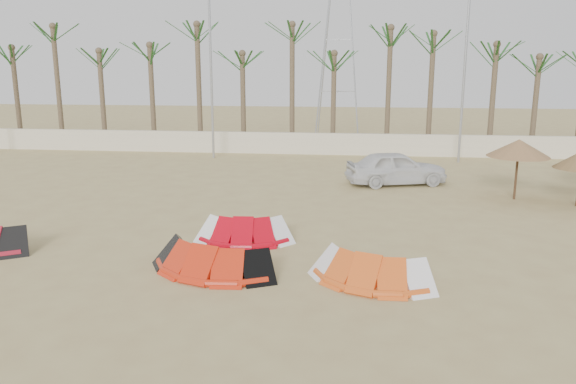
# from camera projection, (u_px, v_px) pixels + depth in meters

# --- Properties ---
(ground) EXTENTS (120.00, 120.00, 0.00)m
(ground) POSITION_uv_depth(u_px,v_px,m) (258.00, 305.00, 12.92)
(ground) COLOR tan
(ground) RESTS_ON ground
(boundary_wall) EXTENTS (60.00, 0.30, 1.30)m
(boundary_wall) POSITION_uv_depth(u_px,v_px,m) (318.00, 144.00, 34.07)
(boundary_wall) COLOR beige
(boundary_wall) RESTS_ON ground
(palm_line) EXTENTS (52.00, 4.00, 7.70)m
(palm_line) POSITION_uv_depth(u_px,v_px,m) (331.00, 46.00, 34.15)
(palm_line) COLOR brown
(palm_line) RESTS_ON ground
(lamp_b) EXTENTS (1.25, 0.14, 11.00)m
(lamp_b) POSITION_uv_depth(u_px,v_px,m) (211.00, 57.00, 31.64)
(lamp_b) COLOR #A5A8AD
(lamp_b) RESTS_ON ground
(lamp_c) EXTENTS (1.25, 0.14, 11.00)m
(lamp_c) POSITION_uv_depth(u_px,v_px,m) (466.00, 57.00, 30.09)
(lamp_c) COLOR #A5A8AD
(lamp_c) RESTS_ON ground
(pylon) EXTENTS (3.00, 3.00, 14.00)m
(pylon) POSITION_uv_depth(u_px,v_px,m) (337.00, 141.00, 39.91)
(pylon) COLOR #A5A8AD
(pylon) RESTS_ON ground
(kite_red_mid) EXTENTS (3.86, 2.45, 0.90)m
(kite_red_mid) POSITION_uv_depth(u_px,v_px,m) (214.00, 254.00, 15.08)
(kite_red_mid) COLOR red
(kite_red_mid) RESTS_ON ground
(kite_red_right) EXTENTS (3.02, 1.67, 0.90)m
(kite_red_right) POSITION_uv_depth(u_px,v_px,m) (246.00, 227.00, 17.58)
(kite_red_right) COLOR #C00414
(kite_red_right) RESTS_ON ground
(kite_orange) EXTENTS (3.53, 2.42, 0.90)m
(kite_orange) POSITION_uv_depth(u_px,v_px,m) (370.00, 264.00, 14.33)
(kite_orange) COLOR #E15619
(kite_orange) RESTS_ON ground
(parasol_left) EXTENTS (2.48, 2.48, 2.47)m
(parasol_left) POSITION_uv_depth(u_px,v_px,m) (519.00, 148.00, 22.46)
(parasol_left) COLOR #4C331E
(parasol_left) RESTS_ON ground
(car) EXTENTS (4.85, 3.02, 1.54)m
(car) POSITION_uv_depth(u_px,v_px,m) (396.00, 168.00, 25.56)
(car) COLOR silver
(car) RESTS_ON ground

